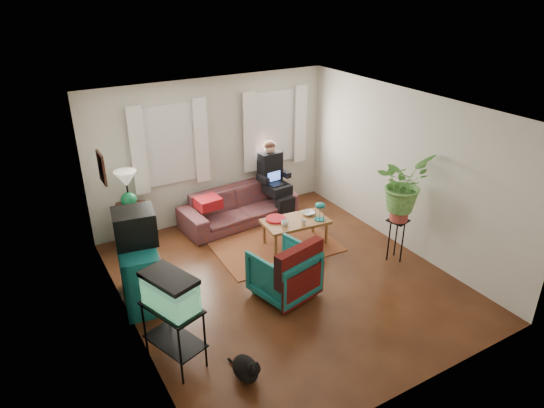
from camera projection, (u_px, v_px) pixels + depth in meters
floor at (285, 280)px, 7.28m from camera, size 4.50×5.00×0.01m
ceiling at (288, 109)px, 6.16m from camera, size 4.50×5.00×0.01m
wall_back at (213, 151)px, 8.67m from camera, size 4.50×0.01×2.60m
wall_front at (420, 294)px, 4.77m from camera, size 4.50×0.01×2.60m
wall_left at (124, 242)px, 5.69m from camera, size 0.01×5.00×2.60m
wall_right at (406, 172)px, 7.75m from camera, size 0.01×5.00×2.60m
window_left at (169, 145)px, 8.18m from camera, size 1.08×0.04×1.38m
window_right at (274, 127)px, 9.12m from camera, size 1.08×0.04×1.38m
curtains_left at (171, 146)px, 8.12m from camera, size 1.36×0.06×1.50m
curtains_right at (276, 128)px, 9.06m from camera, size 1.36×0.06×1.50m
picture_frame at (102, 168)px, 6.10m from camera, size 0.04×0.32×0.40m
area_rug at (272, 243)px, 8.27m from camera, size 2.07×1.68×0.01m
sofa at (239, 201)px, 8.82m from camera, size 2.20×1.01×0.83m
seated_person at (273, 181)px, 9.12m from camera, size 0.59×0.70×1.27m
side_table at (132, 226)px, 8.10m from camera, size 0.61×0.61×0.70m
table_lamp at (127, 190)px, 7.83m from camera, size 0.46×0.46×0.64m
dresser at (140, 274)px, 6.64m from camera, size 0.64×1.04×0.88m
crt_tv at (134, 227)px, 6.44m from camera, size 0.61×0.57×0.47m
aquarium_stand at (175, 335)px, 5.57m from camera, size 0.62×0.81×0.80m
aquarium at (170, 291)px, 5.31m from camera, size 0.55×0.73×0.42m
black_cat at (245, 367)px, 5.43m from camera, size 0.32×0.44×0.35m
armchair at (284, 270)px, 6.79m from camera, size 0.92×0.89×0.80m
serape_throw at (300, 269)px, 6.52m from camera, size 0.83×0.36×0.66m
coffee_table at (295, 232)px, 8.16m from camera, size 1.13×0.69×0.45m
cup_a at (285, 223)px, 7.87m from camera, size 0.13×0.13×0.10m
cup_b at (303, 222)px, 7.92m from camera, size 0.11×0.11×0.09m
bowl at (308, 213)px, 8.25m from camera, size 0.23×0.23×0.05m
snack_tray at (276, 219)px, 8.07m from camera, size 0.36×0.36×0.04m
birdcage at (320, 211)px, 8.02m from camera, size 0.19×0.19×0.32m
plant_stand at (396, 240)px, 7.66m from camera, size 0.36×0.36×0.71m
potted_plant at (402, 191)px, 7.30m from camera, size 0.95×0.87×0.90m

